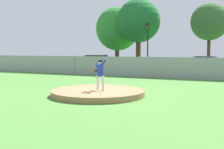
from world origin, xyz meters
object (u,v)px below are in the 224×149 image
at_px(pitcher_youth, 100,72).
at_px(traffic_light_near, 148,38).
at_px(parked_car_teal, 205,66).
at_px(baseball, 101,93).
at_px(parked_car_slate, 97,63).

xyz_separation_m(pitcher_youth, traffic_light_near, (-3.53, 18.91, 2.42)).
height_order(parked_car_teal, traffic_light_near, traffic_light_near).
relative_size(baseball, parked_car_slate, 0.02).
height_order(baseball, parked_car_slate, parked_car_slate).
bearing_deg(parked_car_teal, parked_car_slate, 177.86).
xyz_separation_m(parked_car_slate, traffic_light_near, (4.29, 4.39, 2.78)).
xyz_separation_m(parked_car_slate, parked_car_teal, (11.23, -0.42, -0.01)).
xyz_separation_m(pitcher_youth, parked_car_teal, (3.41, 14.10, -0.37)).
height_order(parked_car_slate, traffic_light_near, traffic_light_near).
bearing_deg(traffic_light_near, pitcher_youth, -79.43).
height_order(parked_car_slate, parked_car_teal, parked_car_slate).
xyz_separation_m(baseball, parked_car_teal, (2.90, 15.08, 0.49)).
height_order(pitcher_youth, baseball, pitcher_youth).
relative_size(parked_car_teal, traffic_light_near, 0.83).
relative_size(pitcher_youth, traffic_light_near, 0.29).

